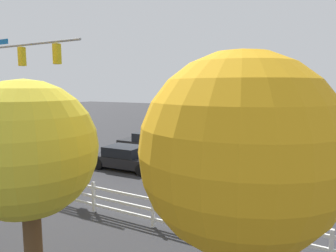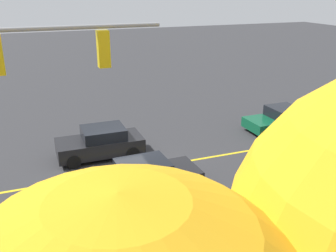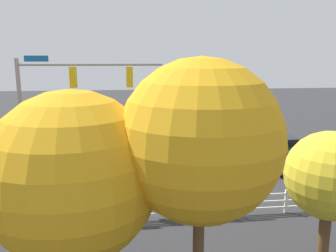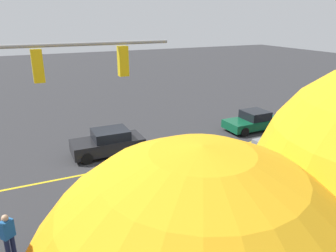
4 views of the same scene
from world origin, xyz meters
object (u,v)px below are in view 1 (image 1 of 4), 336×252
Objects in this scene: car_1 at (148,144)px; car_2 at (314,163)px; car_0 at (299,183)px; tree_4 at (239,153)px; tree_2 at (28,151)px; pedestrian at (5,152)px; car_3 at (127,158)px.

car_1 reaches higher than car_2.
tree_4 reaches higher than car_0.
car_1 is 16.34m from tree_4.
tree_2 reaches higher than car_2.
car_1 is 14.82m from tree_2.
tree_2 is at bearing 68.81° from car_2.
car_2 is at bearing 77.26° from pedestrian.
car_1 is at bearing -67.74° from tree_2.
car_1 is at bearing 106.80° from pedestrian.
car_1 is 1.01× the size of car_2.
tree_4 is at bearing 86.29° from car_2.
car_1 is 10.50m from car_2.
car_1 is 0.86× the size of tree_2.
tree_2 is at bearing 112.60° from car_1.
tree_4 reaches higher than tree_2.
tree_2 is (-5.53, 13.50, 2.58)m from car_1.
car_3 is at bearing 79.90° from pedestrian.
car_0 is at bearing 83.98° from car_2.
tree_2 is (-4.48, 9.52, 2.66)m from car_3.
car_0 is at bearing -91.83° from tree_4.
car_2 is at bearing -110.37° from tree_2.
pedestrian is (6.33, 3.19, 0.29)m from car_3.
tree_2 is at bearing -118.09° from car_0.
car_3 is 2.55× the size of pedestrian.
car_2 reaches higher than car_3.
tree_2 is 0.92× the size of tree_4.
tree_2 is (4.97, 13.38, 2.66)m from car_2.
car_2 is 0.94× the size of car_3.
tree_4 is (0.28, 8.63, 2.94)m from car_0.
tree_2 is (-10.81, 6.33, 2.37)m from pedestrian.
car_1 is at bearing -1.49° from car_2.
pedestrian reaches higher than car_1.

